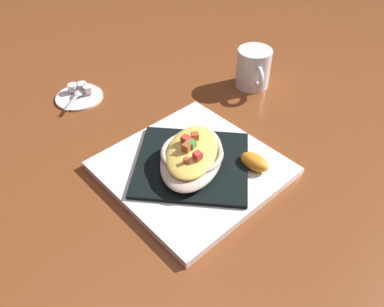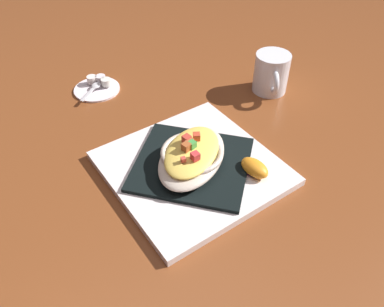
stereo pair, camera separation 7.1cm
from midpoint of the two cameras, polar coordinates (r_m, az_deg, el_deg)
ground_plane at (r=0.74m, az=-2.74°, el=-2.70°), size 2.60×2.60×0.00m
square_plate at (r=0.74m, az=-2.76°, el=-2.29°), size 0.31×0.31×0.02m
folded_napkin at (r=0.73m, az=-2.79°, el=-1.64°), size 0.28×0.28×0.01m
gratin_dish at (r=0.71m, az=-2.86°, el=-0.28°), size 0.21×0.20×0.05m
orange_garnish at (r=0.72m, az=6.34°, el=-1.39°), size 0.06×0.07×0.03m
coffee_mug at (r=0.96m, az=6.87°, el=11.98°), size 0.09×0.11×0.09m
creamer_saucer at (r=0.98m, az=-18.27°, el=7.90°), size 0.11×0.11×0.01m
spoon at (r=0.97m, az=-18.55°, el=8.10°), size 0.08×0.06×0.01m
creamer_cup_0 at (r=0.97m, az=-17.03°, el=8.97°), size 0.02×0.02×0.02m
creamer_cup_1 at (r=0.99m, az=-17.85°, el=9.34°), size 0.02×0.02×0.02m
creamer_cup_2 at (r=0.99m, az=-19.09°, el=9.09°), size 0.02×0.02×0.02m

